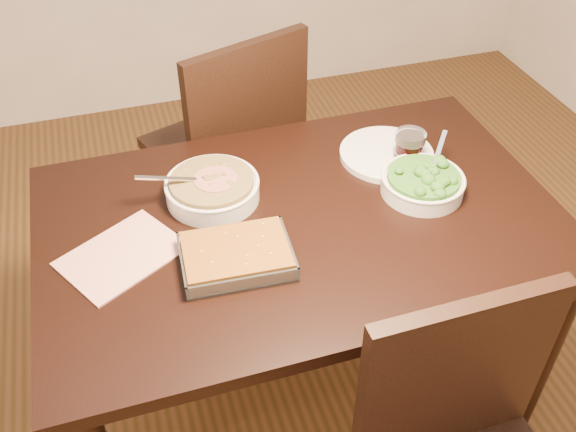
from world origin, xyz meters
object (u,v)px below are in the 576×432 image
(stew_bowl, at_px, (212,188))
(baking_dish, at_px, (236,256))
(wine_tumbler, at_px, (409,147))
(chair_far, at_px, (232,143))
(table, at_px, (301,243))
(dinner_plate, at_px, (386,154))
(broccoli_bowl, at_px, (423,182))

(stew_bowl, xyz_separation_m, baking_dish, (0.00, -0.27, -0.01))
(wine_tumbler, bearing_deg, chair_far, 127.98)
(stew_bowl, xyz_separation_m, wine_tumbler, (0.59, -0.00, 0.02))
(table, height_order, dinner_plate, dinner_plate)
(table, distance_m, stew_bowl, 0.29)
(table, height_order, broccoli_bowl, broccoli_bowl)
(broccoli_bowl, bearing_deg, table, -179.38)
(table, bearing_deg, wine_tumbler, 20.96)
(stew_bowl, height_order, wine_tumbler, wine_tumbler)
(broccoli_bowl, xyz_separation_m, baking_dish, (-0.57, -0.12, -0.01))
(baking_dish, xyz_separation_m, chair_far, (0.17, 0.80, -0.22))
(chair_far, bearing_deg, table, 74.01)
(dinner_plate, bearing_deg, broccoli_bowl, -81.99)
(dinner_plate, height_order, chair_far, chair_far)
(broccoli_bowl, bearing_deg, stew_bowl, 165.50)
(dinner_plate, bearing_deg, wine_tumbler, -40.61)
(broccoli_bowl, xyz_separation_m, chair_far, (-0.40, 0.68, -0.23))
(stew_bowl, xyz_separation_m, broccoli_bowl, (0.57, -0.15, -0.00))
(stew_bowl, bearing_deg, chair_far, 72.37)
(wine_tumbler, height_order, dinner_plate, wine_tumbler)
(stew_bowl, bearing_deg, wine_tumbler, -0.47)
(baking_dish, xyz_separation_m, wine_tumbler, (0.59, 0.26, 0.03))
(baking_dish, bearing_deg, broccoli_bowl, 15.58)
(table, bearing_deg, broccoli_bowl, 0.62)
(broccoli_bowl, height_order, wine_tumbler, wine_tumbler)
(table, xyz_separation_m, stew_bowl, (-0.21, 0.15, 0.13))
(baking_dish, relative_size, dinner_plate, 1.01)
(dinner_plate, bearing_deg, stew_bowl, -176.04)
(table, relative_size, wine_tumbler, 14.11)
(stew_bowl, distance_m, chair_far, 0.61)
(dinner_plate, bearing_deg, table, -150.41)
(stew_bowl, distance_m, broccoli_bowl, 0.59)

